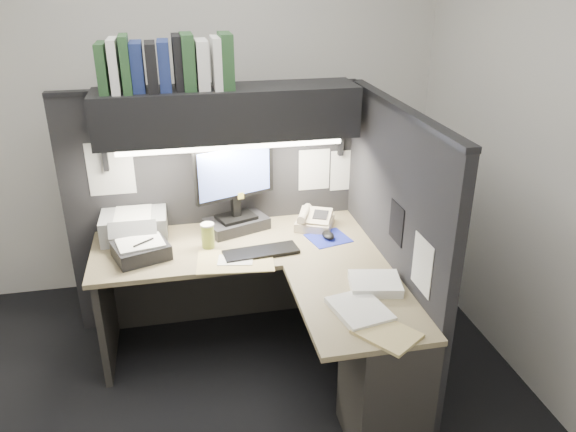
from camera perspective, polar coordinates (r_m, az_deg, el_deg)
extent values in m
plane|color=black|center=(3.43, -5.74, -18.09)|extent=(3.50, 3.50, 0.00)
cube|color=silver|center=(4.16, -8.93, 10.63)|extent=(3.50, 0.04, 2.70)
cube|color=silver|center=(1.42, -0.77, -17.75)|extent=(3.50, 0.04, 2.70)
cube|color=silver|center=(3.34, 24.64, 5.38)|extent=(0.04, 3.00, 2.70)
cube|color=black|center=(3.79, -7.40, 0.59)|extent=(1.90, 0.06, 1.60)
cube|color=black|center=(3.32, 10.35, -3.13)|extent=(0.06, 1.50, 1.60)
cube|color=#988861|center=(3.49, -5.65, -2.96)|extent=(1.70, 0.68, 0.03)
cube|color=#988861|center=(2.95, 6.94, -8.60)|extent=(0.60, 0.85, 0.03)
cube|color=#2C2927|center=(3.93, -5.94, -5.75)|extent=(1.61, 0.02, 0.70)
cube|color=#2C2927|center=(3.70, -17.97, -9.04)|extent=(0.04, 0.61, 0.70)
cube|color=#2C2927|center=(3.03, 9.84, -16.42)|extent=(0.38, 0.40, 0.70)
cube|color=black|center=(3.40, -6.14, 10.40)|extent=(1.55, 0.34, 0.30)
cylinder|color=white|center=(3.31, -5.75, 6.98)|extent=(1.32, 0.04, 0.04)
cube|color=black|center=(3.65, -5.25, -0.79)|extent=(0.44, 0.35, 0.07)
cube|color=black|center=(3.60, -5.32, 0.98)|extent=(0.06, 0.06, 0.13)
cube|color=black|center=(3.51, -5.46, 4.55)|extent=(0.51, 0.22, 0.35)
cube|color=#708CF7|center=(3.49, -5.42, 4.44)|extent=(0.46, 0.17, 0.31)
cube|color=black|center=(3.35, -2.76, -3.67)|extent=(0.46, 0.20, 0.02)
cube|color=#1B2597|center=(3.54, 4.10, -2.25)|extent=(0.29, 0.27, 0.00)
ellipsoid|color=black|center=(3.52, 4.10, -1.96)|extent=(0.09, 0.12, 0.04)
cube|color=beige|center=(3.67, 2.73, -0.45)|extent=(0.30, 0.31, 0.09)
cylinder|color=#B0B247|center=(3.42, -8.14, -2.05)|extent=(0.10, 0.10, 0.15)
cube|color=#97999C|center=(3.67, -15.32, -0.76)|extent=(0.40, 0.34, 0.16)
cube|color=black|center=(3.39, -14.69, -3.43)|extent=(0.36, 0.33, 0.09)
cube|color=tan|center=(3.27, -5.36, -4.56)|extent=(0.47, 0.34, 0.01)
cube|color=white|center=(3.03, 8.83, -6.81)|extent=(0.30, 0.27, 0.05)
cube|color=white|center=(2.83, 7.29, -9.42)|extent=(0.30, 0.34, 0.03)
cube|color=tan|center=(2.70, 10.01, -11.69)|extent=(0.33, 0.35, 0.02)
cube|color=#234725|center=(3.34, -18.28, 14.10)|extent=(0.06, 0.22, 0.27)
cube|color=white|center=(3.32, -17.20, 14.38)|extent=(0.05, 0.22, 0.29)
cube|color=#234725|center=(3.32, -16.18, 14.61)|extent=(0.05, 0.22, 0.31)
cube|color=navy|center=(3.35, -15.05, 14.46)|extent=(0.07, 0.22, 0.27)
cube|color=black|center=(3.31, -13.69, 14.51)|extent=(0.06, 0.22, 0.27)
cube|color=navy|center=(3.34, -12.46, 14.72)|extent=(0.07, 0.22, 0.27)
cube|color=black|center=(3.34, -11.16, 15.09)|extent=(0.05, 0.22, 0.30)
cube|color=#234725|center=(3.33, -10.14, 15.19)|extent=(0.07, 0.22, 0.31)
cube|color=white|center=(3.34, -8.71, 14.99)|extent=(0.07, 0.22, 0.27)
cube|color=white|center=(3.32, -7.31, 15.17)|extent=(0.05, 0.22, 0.29)
cube|color=#234725|center=(3.33, -6.32, 15.41)|extent=(0.07, 0.22, 0.31)
cube|color=white|center=(3.77, 2.67, 4.72)|extent=(0.21, 0.00, 0.28)
cube|color=white|center=(3.83, 5.87, 4.64)|extent=(0.21, 0.00, 0.28)
cube|color=white|center=(3.65, -17.58, 4.59)|extent=(0.28, 0.00, 0.34)
cube|color=black|center=(3.10, 10.97, -0.69)|extent=(0.00, 0.18, 0.22)
cube|color=white|center=(2.85, 13.48, -4.85)|extent=(0.00, 0.21, 0.28)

